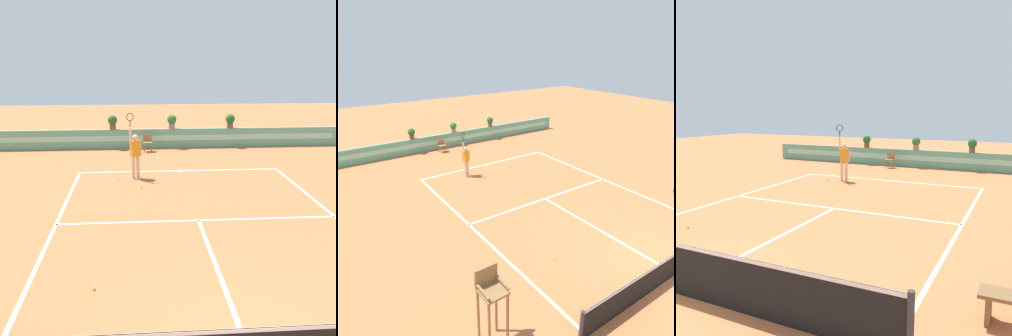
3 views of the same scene
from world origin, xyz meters
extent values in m
plane|color=#C66B3D|center=(0.00, 6.00, 0.00)|extent=(60.00, 60.00, 0.00)
cube|color=white|center=(0.00, 11.89, 0.00)|extent=(8.22, 0.10, 0.01)
cube|color=white|center=(0.00, 6.40, 0.00)|extent=(8.22, 0.10, 0.01)
cube|color=white|center=(0.00, 3.20, 0.00)|extent=(0.10, 6.40, 0.01)
cube|color=white|center=(-4.11, 5.95, 0.00)|extent=(0.10, 11.89, 0.01)
cube|color=white|center=(4.11, 5.95, 0.00)|extent=(0.10, 11.89, 0.01)
cube|color=white|center=(0.00, 11.79, 0.00)|extent=(0.10, 0.20, 0.01)
cylinder|color=#333333|center=(4.41, 0.00, 0.50)|extent=(0.10, 0.10, 1.00)
cube|color=#599E84|center=(0.00, 16.39, 0.50)|extent=(18.00, 0.20, 1.00)
cube|color=#87CCB2|center=(0.00, 16.29, 0.55)|extent=(17.10, 0.01, 0.28)
cylinder|color=olive|center=(-1.40, 15.41, 0.23)|extent=(0.05, 0.05, 0.45)
cylinder|color=olive|center=(-1.04, 15.41, 0.23)|extent=(0.05, 0.05, 0.45)
cylinder|color=olive|center=(-1.40, 15.77, 0.23)|extent=(0.05, 0.05, 0.45)
cylinder|color=olive|center=(-1.04, 15.77, 0.23)|extent=(0.05, 0.05, 0.45)
cube|color=olive|center=(-1.22, 15.59, 0.47)|extent=(0.44, 0.44, 0.04)
cube|color=olive|center=(-1.22, 15.79, 0.67)|extent=(0.44, 0.04, 0.36)
cube|color=brown|center=(5.24, 1.48, 0.23)|extent=(0.08, 0.40, 0.45)
cylinder|color=beige|center=(-1.73, 10.96, 0.45)|extent=(0.14, 0.14, 0.90)
cylinder|color=beige|center=(-1.91, 10.87, 0.45)|extent=(0.14, 0.14, 0.90)
cube|color=orange|center=(-1.82, 10.92, 1.20)|extent=(0.42, 0.36, 0.60)
sphere|color=beige|center=(-1.82, 10.92, 1.63)|extent=(0.22, 0.22, 0.22)
cylinder|color=beige|center=(-2.00, 10.82, 1.75)|extent=(0.09, 0.09, 0.55)
cylinder|color=black|center=(-2.00, 10.82, 2.17)|extent=(0.04, 0.04, 0.24)
torus|color=#262626|center=(-2.00, 10.82, 2.43)|extent=(0.29, 0.17, 0.31)
cylinder|color=beige|center=(-1.62, 11.02, 1.15)|extent=(0.09, 0.09, 0.50)
sphere|color=#CCE033|center=(-1.62, 9.59, 0.03)|extent=(0.07, 0.07, 0.07)
sphere|color=#CCE033|center=(-2.71, 2.79, 0.03)|extent=(0.07, 0.07, 0.07)
sphere|color=#CCE033|center=(-2.51, 10.65, 0.03)|extent=(0.07, 0.07, 0.07)
cylinder|color=gray|center=(0.05, 16.39, 1.14)|extent=(0.32, 0.32, 0.28)
sphere|color=#2D6B28|center=(0.05, 16.39, 1.48)|extent=(0.48, 0.48, 0.48)
cylinder|color=#514C47|center=(3.07, 16.39, 1.14)|extent=(0.32, 0.32, 0.28)
sphere|color=#235B23|center=(3.07, 16.39, 1.48)|extent=(0.48, 0.48, 0.48)
cylinder|color=brown|center=(-2.95, 16.39, 1.14)|extent=(0.32, 0.32, 0.28)
sphere|color=#235B23|center=(-2.95, 16.39, 1.48)|extent=(0.48, 0.48, 0.48)
camera|label=1|loc=(-1.77, -5.14, 4.71)|focal=45.58mm
camera|label=2|loc=(-9.16, -3.71, 6.97)|focal=33.91mm
camera|label=3|loc=(5.57, -4.35, 3.26)|focal=40.09mm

